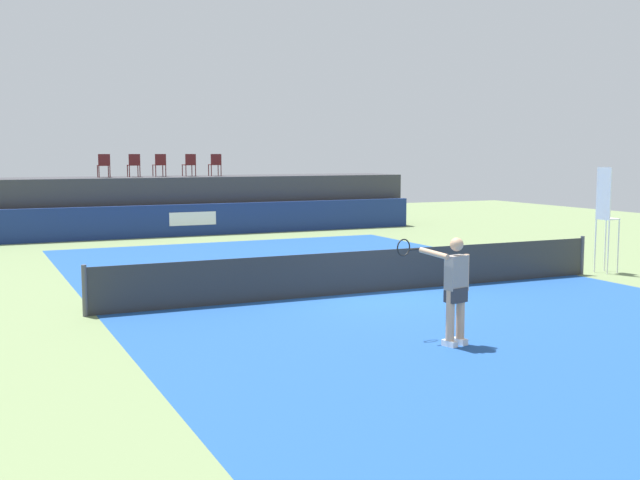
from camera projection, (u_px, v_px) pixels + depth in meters
ground_plane at (315, 274)px, 20.23m from camera, size 48.00×48.00×0.00m
court_inner at (370, 292)px, 17.52m from camera, size 12.00×22.00×0.00m
sponsor_wall at (202, 220)px, 29.64m from camera, size 18.00×0.22×1.20m
spectator_platform at (189, 204)px, 31.21m from camera, size 18.00×2.80×2.20m
spectator_chair_far_left at (104, 164)px, 29.48m from camera, size 0.45×0.45×0.89m
spectator_chair_left at (134, 164)px, 30.17m from camera, size 0.44×0.44×0.89m
spectator_chair_center at (160, 164)px, 30.73m from camera, size 0.46×0.46×0.89m
spectator_chair_right at (190, 164)px, 31.06m from camera, size 0.48×0.48×0.89m
spectator_chair_far_right at (215, 164)px, 31.45m from camera, size 0.44×0.44×0.89m
umpire_chair at (605, 212)px, 20.20m from camera, size 0.49×0.49×2.76m
tennis_net at (370, 272)px, 17.47m from camera, size 12.40×0.02×0.95m
net_post_near at (85, 291)px, 14.89m from camera, size 0.10×0.10×1.00m
net_post_far at (582, 255)px, 20.04m from camera, size 0.10×0.10×1.00m
tennis_player at (454, 287)px, 12.60m from camera, size 0.88×1.11×1.77m
tennis_ball at (484, 263)px, 21.84m from camera, size 0.07×0.07×0.07m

